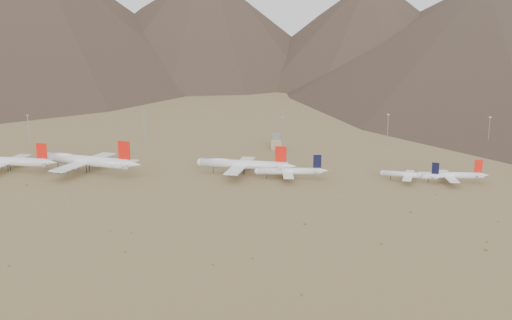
# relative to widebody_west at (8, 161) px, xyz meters

# --- Properties ---
(ground) EXTENTS (3000.00, 3000.00, 0.00)m
(ground) POSITION_rel_widebody_west_xyz_m (141.59, -37.16, -6.62)
(ground) COLOR #99844F
(ground) RESTS_ON ground
(widebody_west) EXTENTS (64.53, 49.93, 19.19)m
(widebody_west) POSITION_rel_widebody_west_xyz_m (0.00, 0.00, 0.00)
(widebody_west) COLOR white
(widebody_west) RESTS_ON ground
(widebody_centre) EXTENTS (73.57, 58.33, 22.52)m
(widebody_centre) POSITION_rel_widebody_west_xyz_m (52.33, 0.22, 1.15)
(widebody_centre) COLOR white
(widebody_centre) RESTS_ON ground
(widebody_east) EXTENTS (64.90, 50.50, 19.36)m
(widebody_east) POSITION_rel_widebody_west_xyz_m (153.22, 1.77, 0.06)
(widebody_east) COLOR white
(widebody_east) RESTS_ON ground
(narrowbody_a) EXTENTS (46.18, 33.26, 15.24)m
(narrowbody_a) POSITION_rel_widebody_west_xyz_m (183.97, -7.35, -1.67)
(narrowbody_a) COLOR white
(narrowbody_a) RESTS_ON ground
(narrowbody_b) EXTENTS (38.21, 28.15, 12.84)m
(narrowbody_b) POSITION_rel_widebody_west_xyz_m (257.52, -8.77, -2.45)
(narrowbody_b) COLOR white
(narrowbody_b) RESTS_ON ground
(narrowbody_c) EXTENTS (43.56, 31.15, 14.37)m
(narrowbody_c) POSITION_rel_widebody_west_xyz_m (281.35, -9.77, -1.95)
(narrowbody_c) COLOR white
(narrowbody_c) RESTS_ON ground
(control_tower) EXTENTS (8.00, 8.00, 12.00)m
(control_tower) POSITION_rel_widebody_west_xyz_m (171.59, 82.84, -1.30)
(control_tower) COLOR gray
(control_tower) RESTS_ON ground
(mast_far_west) EXTENTS (2.00, 0.60, 25.70)m
(mast_far_west) POSITION_rel_widebody_west_xyz_m (-17.29, 74.08, 7.59)
(mast_far_west) COLOR gray
(mast_far_west) RESTS_ON ground
(mast_west) EXTENTS (2.00, 0.60, 25.70)m
(mast_west) POSITION_rel_widebody_west_xyz_m (65.64, 101.04, 7.59)
(mast_west) COLOR gray
(mast_west) RESTS_ON ground
(mast_centre) EXTENTS (2.00, 0.60, 25.70)m
(mast_centre) POSITION_rel_widebody_west_xyz_m (176.14, 77.33, 7.59)
(mast_centre) COLOR gray
(mast_centre) RESTS_ON ground
(mast_east) EXTENTS (2.00, 0.60, 25.70)m
(mast_east) POSITION_rel_widebody_west_xyz_m (256.24, 97.97, 7.59)
(mast_east) COLOR gray
(mast_east) RESTS_ON ground
(mast_far_east) EXTENTS (2.00, 0.60, 25.70)m
(mast_far_east) POSITION_rel_widebody_west_xyz_m (330.03, 89.89, 7.59)
(mast_far_east) COLOR gray
(mast_far_east) RESTS_ON ground
(desert_scrub) EXTENTS (432.05, 170.71, 0.88)m
(desert_scrub) POSITION_rel_widebody_west_xyz_m (185.82, -127.94, -6.30)
(desert_scrub) COLOR brown
(desert_scrub) RESTS_ON ground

